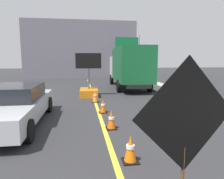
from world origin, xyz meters
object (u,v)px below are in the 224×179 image
roadwork_sign (186,118)px  pickup_car (15,105)px  highway_guide_sign (132,50)px  traffic_cone_curbside (95,96)px  traffic_cone_near_sign (130,149)px  traffic_cone_far_lane (103,106)px  box_truck (129,66)px  arrow_board_trailer (89,88)px  traffic_cone_mid_lane (111,120)px

roadwork_sign → pickup_car: bearing=127.4°
pickup_car → highway_guide_sign: highway_guide_sign is taller
roadwork_sign → traffic_cone_curbside: size_ratio=3.44×
traffic_cone_near_sign → traffic_cone_far_lane: 4.42m
box_truck → traffic_cone_near_sign: box_truck is taller
highway_guide_sign → pickup_car: bearing=-117.6°
traffic_cone_far_lane → arrow_board_trailer: bearing=96.0°
box_truck → traffic_cone_mid_lane: 10.27m
traffic_cone_near_sign → traffic_cone_far_lane: size_ratio=1.02×
box_truck → highway_guide_sign: (1.87, 6.60, 1.65)m
arrow_board_trailer → highway_guide_sign: highway_guide_sign is taller
traffic_cone_far_lane → roadwork_sign: bearing=-85.1°
roadwork_sign → traffic_cone_mid_lane: bearing=96.8°
box_truck → pickup_car: bearing=-125.1°
pickup_car → traffic_cone_curbside: pickup_car is taller
box_truck → traffic_cone_far_lane: bearing=-110.9°
pickup_car → highway_guide_sign: 17.55m
box_truck → traffic_cone_mid_lane: box_truck is taller
box_truck → pickup_car: box_truck is taller
roadwork_sign → pickup_car: (-3.77, 4.93, -0.77)m
traffic_cone_near_sign → pickup_car: bearing=136.1°
box_truck → highway_guide_sign: 7.06m
arrow_board_trailer → pickup_car: (-2.79, -5.49, 0.22)m
highway_guide_sign → traffic_cone_curbside: (-4.97, -11.97, -3.09)m
arrow_board_trailer → traffic_cone_curbside: 2.11m
box_truck → highway_guide_sign: highway_guide_sign is taller
traffic_cone_curbside → pickup_car: bearing=-132.0°
box_truck → highway_guide_sign: bearing=74.1°
traffic_cone_mid_lane → traffic_cone_far_lane: (-0.06, 2.14, -0.01)m
traffic_cone_curbside → highway_guide_sign: bearing=67.5°
arrow_board_trailer → pickup_car: arrow_board_trailer is taller
roadwork_sign → traffic_cone_mid_lane: 4.13m
pickup_car → traffic_cone_near_sign: 4.73m
highway_guide_sign → traffic_cone_curbside: highway_guide_sign is taller
highway_guide_sign → traffic_cone_mid_lane: 17.31m
roadwork_sign → traffic_cone_far_lane: (-0.52, 6.08, -1.17)m
arrow_board_trailer → traffic_cone_near_sign: size_ratio=4.33×
arrow_board_trailer → traffic_cone_near_sign: bearing=-86.0°
traffic_cone_near_sign → arrow_board_trailer: bearing=94.0°
roadwork_sign → traffic_cone_far_lane: 6.21m
roadwork_sign → highway_guide_sign: (4.26, 20.30, 1.95)m
arrow_board_trailer → roadwork_sign: bearing=-84.6°
highway_guide_sign → box_truck: bearing=-105.9°
traffic_cone_near_sign → roadwork_sign: bearing=-77.4°
box_truck → traffic_cone_mid_lane: bearing=-106.3°
roadwork_sign → traffic_cone_curbside: bearing=94.9°
box_truck → traffic_cone_near_sign: 12.44m
pickup_car → traffic_cone_far_lane: size_ratio=8.50×
roadwork_sign → arrow_board_trailer: bearing=95.4°
roadwork_sign → box_truck: bearing=80.1°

